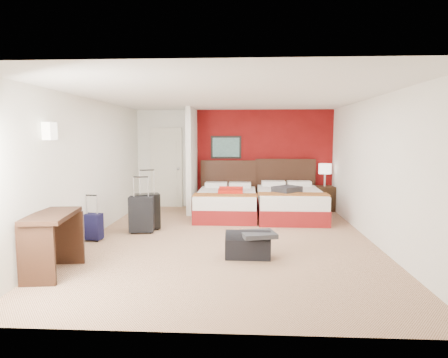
# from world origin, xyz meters

# --- Properties ---
(ground) EXTENTS (6.50, 6.50, 0.00)m
(ground) POSITION_xyz_m (0.00, 0.00, 0.00)
(ground) COLOR tan
(ground) RESTS_ON ground
(room_walls) EXTENTS (5.02, 6.52, 2.50)m
(room_walls) POSITION_xyz_m (-1.40, 1.42, 1.26)
(room_walls) COLOR white
(room_walls) RESTS_ON ground
(red_accent_panel) EXTENTS (3.50, 0.04, 2.50)m
(red_accent_panel) POSITION_xyz_m (0.75, 3.23, 1.25)
(red_accent_panel) COLOR maroon
(red_accent_panel) RESTS_ON ground
(partition_wall) EXTENTS (0.12, 1.20, 2.50)m
(partition_wall) POSITION_xyz_m (-1.00, 2.61, 1.25)
(partition_wall) COLOR silver
(partition_wall) RESTS_ON ground
(entry_door) EXTENTS (0.82, 0.06, 2.05)m
(entry_door) POSITION_xyz_m (-1.75, 3.20, 1.02)
(entry_door) COLOR silver
(entry_door) RESTS_ON ground
(bed_left) EXTENTS (1.34, 1.92, 0.57)m
(bed_left) POSITION_xyz_m (-0.13, 2.03, 0.29)
(bed_left) COLOR white
(bed_left) RESTS_ON ground
(bed_right) EXTENTS (1.44, 2.05, 0.61)m
(bed_right) POSITION_xyz_m (1.30, 2.01, 0.31)
(bed_right) COLOR silver
(bed_right) RESTS_ON ground
(red_suitcase_open) EXTENTS (0.56, 0.76, 0.09)m
(red_suitcase_open) POSITION_xyz_m (-0.03, 1.93, 0.62)
(red_suitcase_open) COLOR red
(red_suitcase_open) RESTS_ON bed_left
(jacket_bundle) EXTENTS (0.70, 0.69, 0.13)m
(jacket_bundle) POSITION_xyz_m (1.20, 1.71, 0.68)
(jacket_bundle) COLOR #313136
(jacket_bundle) RESTS_ON bed_right
(nightstand) EXTENTS (0.49, 0.49, 0.61)m
(nightstand) POSITION_xyz_m (2.25, 2.87, 0.30)
(nightstand) COLOR #301E10
(nightstand) RESTS_ON ground
(table_lamp) EXTENTS (0.40, 0.40, 0.55)m
(table_lamp) POSITION_xyz_m (2.25, 2.87, 0.88)
(table_lamp) COLOR white
(table_lamp) RESTS_ON nightstand
(suitcase_black) EXTENTS (0.53, 0.44, 0.68)m
(suitcase_black) POSITION_xyz_m (-1.61, 0.68, 0.34)
(suitcase_black) COLOR black
(suitcase_black) RESTS_ON ground
(suitcase_charcoal) EXTENTS (0.48, 0.33, 0.67)m
(suitcase_charcoal) POSITION_xyz_m (-1.67, 0.44, 0.33)
(suitcase_charcoal) COLOR black
(suitcase_charcoal) RESTS_ON ground
(suitcase_navy) EXTENTS (0.35, 0.24, 0.45)m
(suitcase_navy) POSITION_xyz_m (-2.38, -0.16, 0.23)
(suitcase_navy) COLOR black
(suitcase_navy) RESTS_ON ground
(duffel_bag) EXTENTS (0.68, 0.37, 0.34)m
(duffel_bag) POSITION_xyz_m (0.34, -0.96, 0.17)
(duffel_bag) COLOR black
(duffel_bag) RESTS_ON ground
(jacket_draped) EXTENTS (0.58, 0.53, 0.07)m
(jacket_draped) POSITION_xyz_m (0.49, -1.01, 0.38)
(jacket_draped) COLOR #343539
(jacket_draped) RESTS_ON duffel_bag
(desk) EXTENTS (0.62, 1.05, 0.82)m
(desk) POSITION_xyz_m (-2.25, -1.81, 0.41)
(desk) COLOR #331B11
(desk) RESTS_ON ground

